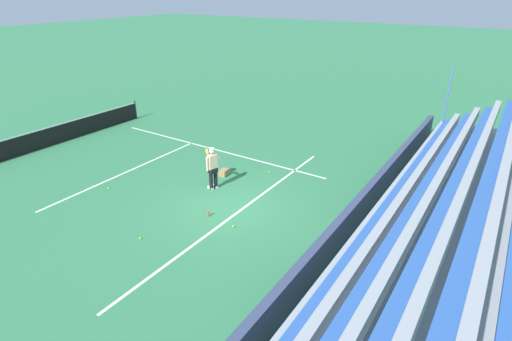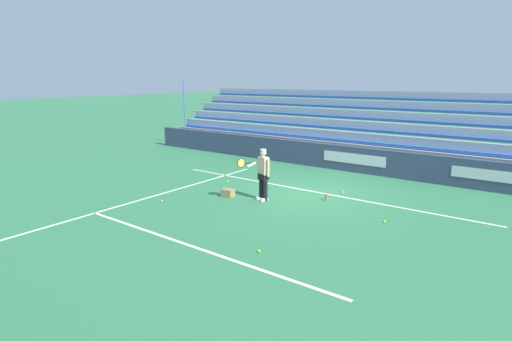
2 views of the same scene
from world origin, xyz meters
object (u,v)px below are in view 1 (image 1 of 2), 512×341
Objects in this scene: ball_box_cardboard at (224,172)px; tennis_ball_on_baseline at (269,172)px; tennis_ball_toward_net at (233,226)px; tennis_ball_midcourt at (212,155)px; tennis_ball_far_right at (140,238)px; tennis_ball_by_box at (109,188)px; tennis_net at (50,136)px; tennis_player at (212,168)px; water_bottle at (208,213)px.

ball_box_cardboard reaches higher than tennis_ball_on_baseline.
tennis_ball_toward_net is 6.27m from tennis_ball_midcourt.
ball_box_cardboard is 6.06× the size of tennis_ball_far_right.
ball_box_cardboard is at bearing 130.73° from tennis_ball_on_baseline.
tennis_ball_midcourt is at bearing 88.44° from tennis_ball_on_baseline.
tennis_ball_toward_net is 1.00× the size of tennis_ball_far_right.
tennis_ball_far_right and tennis_ball_by_box have the same top height.
tennis_ball_by_box is at bearing -103.38° from tennis_net.
tennis_ball_on_baseline is (4.80, -4.51, 0.00)m from tennis_ball_by_box.
tennis_ball_far_right and tennis_ball_on_baseline have the same top height.
tennis_ball_toward_net and tennis_ball_on_baseline have the same top height.
ball_box_cardboard is at bearing 41.93° from tennis_ball_toward_net.
tennis_ball_toward_net is 12.16m from tennis_net.
tennis_ball_toward_net is (-1.84, -2.34, -0.86)m from tennis_player.
tennis_ball_toward_net is at bearing -138.07° from ball_box_cardboard.
tennis_net is at bearing 72.41° from tennis_ball_far_right.
ball_box_cardboard reaches higher than tennis_ball_midcourt.
ball_box_cardboard is 1.82× the size of water_bottle.
tennis_player reaches higher than tennis_ball_toward_net.
tennis_player is 1.46m from ball_box_cardboard.
tennis_ball_midcourt is at bearing -14.58° from tennis_ball_by_box.
ball_box_cardboard reaches higher than water_bottle.
tennis_ball_by_box is 1.00× the size of tennis_ball_on_baseline.
ball_box_cardboard is 4.66m from tennis_ball_by_box.
tennis_ball_on_baseline is at bearing 16.22° from tennis_ball_toward_net.
tennis_ball_by_box is at bearing 124.47° from tennis_player.
tennis_net is at bearing 85.24° from water_bottle.
tennis_player is at bearing -55.53° from tennis_ball_by_box.
tennis_ball_toward_net is 1.00× the size of tennis_ball_by_box.
ball_box_cardboard is at bearing -77.83° from tennis_net.
tennis_ball_far_right is 4.06m from tennis_ball_by_box.
tennis_ball_far_right is (-5.21, -0.66, -0.10)m from ball_box_cardboard.
tennis_ball_toward_net is at bearing -94.35° from water_bottle.
tennis_player is at bearing -85.10° from tennis_net.
tennis_net reaches higher than water_bottle.
tennis_player is 3.44m from tennis_ball_midcourt.
tennis_ball_midcourt is at bearing 45.70° from tennis_ball_toward_net.
tennis_ball_toward_net is at bearing -128.21° from tennis_player.
tennis_ball_far_right is 0.01× the size of tennis_net.
tennis_ball_by_box is 0.30× the size of water_bottle.
tennis_ball_on_baseline is 0.01× the size of tennis_net.
tennis_net is at bearing 102.17° from ball_box_cardboard.
tennis_ball_far_right is at bearing 136.69° from tennis_ball_toward_net.
tennis_ball_on_baseline is (-0.09, -3.24, 0.00)m from tennis_ball_midcourt.
tennis_net is (3.19, 10.05, 0.46)m from tennis_ball_far_right.
tennis_ball_midcourt is 1.00× the size of tennis_ball_by_box.
tennis_ball_by_box is at bearing 95.08° from tennis_ball_toward_net.
tennis_ball_toward_net is at bearing -163.78° from tennis_ball_on_baseline.
tennis_net reaches higher than tennis_ball_toward_net.
tennis_ball_by_box is 4.65m from water_bottle.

